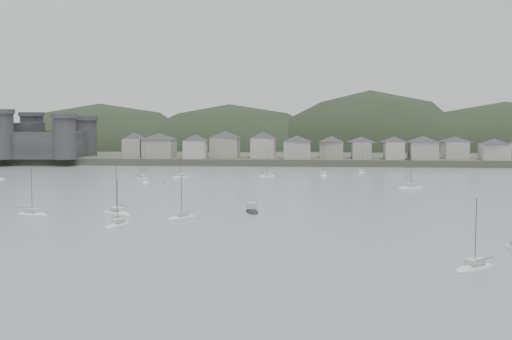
{
  "coord_description": "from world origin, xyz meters",
  "views": [
    {
      "loc": [
        15.21,
        -109.31,
        20.58
      ],
      "look_at": [
        0.0,
        75.0,
        6.0
      ],
      "focal_mm": 45.24,
      "sensor_mm": 36.0,
      "label": 1
    }
  ],
  "objects": [
    {
      "name": "waterfront_town",
      "position": [
        50.59,
        183.34,
        8.66
      ],
      "size": [
        451.48,
        28.46,
        12.92
      ],
      "color": "gray",
      "rests_on": "far_shore_land"
    },
    {
      "name": "moored_fleet",
      "position": [
        -17.38,
        66.71,
        0.17
      ],
      "size": [
        255.43,
        177.05,
        13.09
      ],
      "color": "silver",
      "rests_on": "ground"
    },
    {
      "name": "ground",
      "position": [
        0.0,
        0.0,
        0.0
      ],
      "size": [
        900.0,
        900.0,
        0.0
      ],
      "primitive_type": "plane",
      "color": "slate",
      "rests_on": "ground"
    },
    {
      "name": "far_shore_land",
      "position": [
        0.0,
        295.0,
        1.5
      ],
      "size": [
        900.0,
        250.0,
        3.0
      ],
      "primitive_type": "cube",
      "color": "#383D2D",
      "rests_on": "ground"
    },
    {
      "name": "motor_launch_far",
      "position": [
        2.65,
        32.0,
        0.3
      ],
      "size": [
        4.27,
        7.51,
        3.71
      ],
      "rotation": [
        0.0,
        0.0,
        3.4
      ],
      "color": "black",
      "rests_on": "ground"
    },
    {
      "name": "mooring_buoys",
      "position": [
        -7.57,
        80.61,
        0.15
      ],
      "size": [
        148.03,
        121.98,
        0.7
      ],
      "color": "#C37841",
      "rests_on": "ground"
    },
    {
      "name": "forested_ridge",
      "position": [
        4.83,
        269.4,
        -11.28
      ],
      "size": [
        851.55,
        103.94,
        102.57
      ],
      "color": "black",
      "rests_on": "ground"
    },
    {
      "name": "sailboat_lead",
      "position": [
        -21.54,
        11.26,
        0.18
      ],
      "size": [
        4.75,
        7.52,
        9.84
      ],
      "rotation": [
        0.0,
        0.0,
        2.77
      ],
      "color": "silver",
      "rests_on": "ground"
    },
    {
      "name": "castle",
      "position": [
        -120.0,
        179.8,
        10.96
      ],
      "size": [
        66.0,
        43.0,
        20.0
      ],
      "color": "#2D2D2F",
      "rests_on": "far_shore_land"
    }
  ]
}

